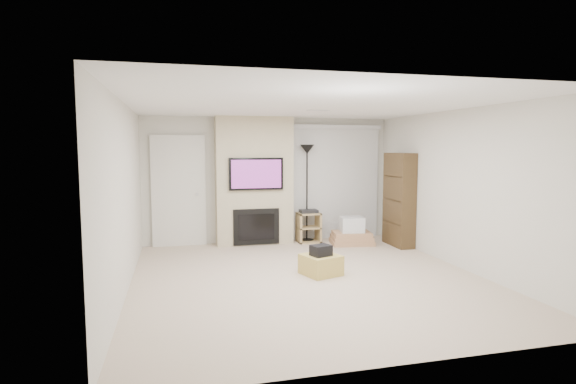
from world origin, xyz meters
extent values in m
cube|color=#C8B199|center=(0.00, 0.00, 0.00)|extent=(5.00, 5.50, 0.00)
cube|color=white|center=(0.00, 0.00, 2.50)|extent=(5.00, 5.50, 0.00)
cube|color=silver|center=(0.00, 2.75, 1.25)|extent=(5.00, 0.00, 2.50)
cube|color=silver|center=(0.00, -2.75, 1.25)|extent=(5.00, 0.00, 2.50)
cube|color=silver|center=(-2.50, 0.00, 1.25)|extent=(0.00, 5.50, 2.50)
cube|color=silver|center=(2.50, 0.00, 1.25)|extent=(0.00, 5.50, 2.50)
cube|color=silver|center=(0.40, 0.80, 2.50)|extent=(0.35, 0.18, 0.01)
cube|color=tan|center=(0.24, 0.12, 0.15)|extent=(0.63, 0.63, 0.30)
cube|color=black|center=(0.22, 0.07, 0.38)|extent=(0.34, 0.30, 0.16)
cube|color=#C1B38F|center=(-0.35, 2.55, 1.25)|extent=(1.50, 0.40, 2.50)
cube|color=black|center=(-0.35, 2.32, 1.40)|extent=(1.05, 0.06, 0.62)
cube|color=#682467|center=(-0.35, 2.29, 1.40)|extent=(0.96, 0.00, 0.54)
cube|color=black|center=(-0.35, 2.34, 0.37)|extent=(0.90, 0.04, 0.70)
cube|color=black|center=(-0.35, 2.32, 0.37)|extent=(0.70, 0.02, 0.50)
cube|color=silver|center=(-1.80, 2.71, 1.07)|extent=(1.02, 0.08, 2.14)
cube|color=#BBB9AB|center=(-1.80, 2.72, 1.02)|extent=(0.90, 0.05, 2.05)
cylinder|color=silver|center=(-1.46, 2.67, 1.00)|extent=(0.07, 0.06, 0.07)
cube|color=silver|center=(1.40, 2.69, 2.33)|extent=(1.98, 0.10, 0.08)
cube|color=silver|center=(1.40, 2.70, 1.15)|extent=(1.90, 0.03, 2.29)
cylinder|color=black|center=(0.72, 2.50, 0.02)|extent=(0.29, 0.29, 0.03)
cylinder|color=black|center=(0.72, 2.50, 0.93)|extent=(0.03, 0.03, 1.83)
cone|color=black|center=(0.72, 2.50, 1.87)|extent=(0.29, 0.29, 0.19)
cube|color=tan|center=(0.52, 2.40, 0.30)|extent=(0.04, 0.38, 0.60)
cube|color=tan|center=(0.93, 2.40, 0.30)|extent=(0.04, 0.38, 0.60)
cube|color=tan|center=(0.73, 2.40, 0.01)|extent=(0.45, 0.38, 0.03)
cube|color=tan|center=(0.73, 2.40, 0.30)|extent=(0.45, 0.38, 0.03)
cube|color=tan|center=(0.73, 2.40, 0.58)|extent=(0.45, 0.38, 0.03)
cube|color=black|center=(0.73, 2.40, 0.63)|extent=(0.35, 0.25, 0.06)
cube|color=tan|center=(1.50, 2.02, 0.04)|extent=(0.89, 0.73, 0.09)
cube|color=tan|center=(1.50, 2.02, 0.13)|extent=(0.84, 0.68, 0.08)
cube|color=tan|center=(1.50, 2.02, 0.21)|extent=(0.80, 0.64, 0.08)
cube|color=silver|center=(1.50, 2.02, 0.39)|extent=(0.50, 0.46, 0.29)
cube|color=#392916|center=(2.34, 1.69, 0.90)|extent=(0.30, 0.80, 1.80)
cube|color=#392916|center=(2.32, 1.69, 0.45)|extent=(0.26, 0.72, 0.02)
cube|color=#392916|center=(2.32, 1.69, 0.90)|extent=(0.26, 0.72, 0.02)
cube|color=#392916|center=(2.32, 1.69, 1.35)|extent=(0.26, 0.72, 0.02)
camera|label=1|loc=(-1.84, -6.16, 1.90)|focal=28.00mm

